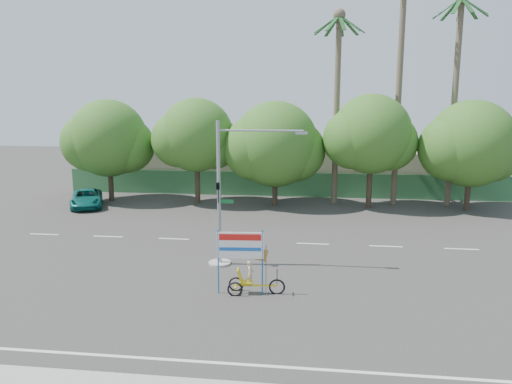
# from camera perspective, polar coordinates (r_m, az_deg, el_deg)

# --- Properties ---
(ground) EXTENTS (120.00, 120.00, 0.00)m
(ground) POSITION_cam_1_polar(r_m,az_deg,el_deg) (20.79, 0.58, -12.03)
(ground) COLOR #33302D
(ground) RESTS_ON ground
(fence) EXTENTS (38.00, 0.08, 2.00)m
(fence) POSITION_cam_1_polar(r_m,az_deg,el_deg) (41.22, 3.98, 0.85)
(fence) COLOR #336B3D
(fence) RESTS_ON ground
(building_left) EXTENTS (12.00, 8.00, 4.00)m
(building_left) POSITION_cam_1_polar(r_m,az_deg,el_deg) (47.06, -7.96, 3.24)
(building_left) COLOR #C0B098
(building_left) RESTS_ON ground
(building_right) EXTENTS (14.00, 8.00, 3.60)m
(building_right) POSITION_cam_1_polar(r_m,az_deg,el_deg) (45.86, 14.35, 2.56)
(building_right) COLOR #C0B098
(building_right) RESTS_ON ground
(tree_far_left) EXTENTS (7.14, 6.00, 7.96)m
(tree_far_left) POSITION_cam_1_polar(r_m,az_deg,el_deg) (40.58, -16.57, 5.64)
(tree_far_left) COLOR #473828
(tree_far_left) RESTS_ON ground
(tree_left) EXTENTS (6.66, 5.60, 8.07)m
(tree_left) POSITION_cam_1_polar(r_m,az_deg,el_deg) (38.30, -6.88, 6.17)
(tree_left) COLOR #473828
(tree_left) RESTS_ON ground
(tree_center) EXTENTS (7.62, 6.40, 7.85)m
(tree_center) POSITION_cam_1_polar(r_m,az_deg,el_deg) (37.37, 2.13, 5.22)
(tree_center) COLOR #473828
(tree_center) RESTS_ON ground
(tree_right) EXTENTS (6.90, 5.80, 8.36)m
(tree_right) POSITION_cam_1_polar(r_m,az_deg,el_deg) (37.35, 12.97, 6.14)
(tree_right) COLOR #473828
(tree_right) RESTS_ON ground
(tree_far_right) EXTENTS (7.38, 6.20, 7.94)m
(tree_far_right) POSITION_cam_1_polar(r_m,az_deg,el_deg) (38.74, 23.31, 4.82)
(tree_far_right) COLOR #473828
(tree_far_right) RESTS_ON ground
(palm_tall) EXTENTS (3.73, 3.79, 17.45)m
(palm_tall) POSITION_cam_1_polar(r_m,az_deg,el_deg) (39.07, 16.15, 13.86)
(palm_tall) COLOR #70604C
(palm_tall) RESTS_ON ground
(palm_mid) EXTENTS (3.73, 3.79, 15.45)m
(palm_mid) POSITION_cam_1_polar(r_m,az_deg,el_deg) (39.81, 21.89, 11.92)
(palm_mid) COLOR #70604C
(palm_mid) RESTS_ON ground
(palm_short) EXTENTS (3.73, 3.79, 14.45)m
(palm_short) POSITION_cam_1_polar(r_m,az_deg,el_deg) (38.59, 9.27, 11.80)
(palm_short) COLOR #70604C
(palm_short) RESTS_ON ground
(traffic_signal) EXTENTS (4.72, 1.10, 7.00)m
(traffic_signal) POSITION_cam_1_polar(r_m,az_deg,el_deg) (24.00, -3.54, -1.63)
(traffic_signal) COLOR gray
(traffic_signal) RESTS_ON ground
(trike_billboard) EXTENTS (2.83, 0.71, 2.78)m
(trike_billboard) POSITION_cam_1_polar(r_m,az_deg,el_deg) (20.85, -1.06, -8.67)
(trike_billboard) COLOR black
(trike_billboard) RESTS_ON ground
(pickup_truck) EXTENTS (3.80, 5.15, 1.30)m
(pickup_truck) POSITION_cam_1_polar(r_m,az_deg,el_deg) (39.37, -18.79, -0.68)
(pickup_truck) COLOR #0D5F58
(pickup_truck) RESTS_ON ground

